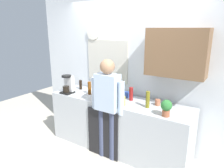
% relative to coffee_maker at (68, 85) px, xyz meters
% --- Properties ---
extents(ground_plane, '(8.00, 8.00, 0.00)m').
position_rel_coffee_maker_xyz_m(ground_plane, '(0.94, -0.13, -1.04)').
color(ground_plane, beige).
extents(kitchen_counter, '(2.42, 0.64, 0.89)m').
position_rel_coffee_maker_xyz_m(kitchen_counter, '(0.94, 0.17, -0.59)').
color(kitchen_counter, '#B2B7BC').
rests_on(kitchen_counter, ground_plane).
extents(dishwasher_panel, '(0.56, 0.02, 0.80)m').
position_rel_coffee_maker_xyz_m(dishwasher_panel, '(0.87, -0.16, -0.64)').
color(dishwasher_panel, black).
rests_on(dishwasher_panel, ground_plane).
extents(back_wall_assembly, '(4.02, 0.42, 2.60)m').
position_rel_coffee_maker_xyz_m(back_wall_assembly, '(1.05, 0.57, 0.32)').
color(back_wall_assembly, silver).
rests_on(back_wall_assembly, ground_plane).
extents(coffee_maker, '(0.20, 0.20, 0.33)m').
position_rel_coffee_maker_xyz_m(coffee_maker, '(0.00, 0.00, 0.00)').
color(coffee_maker, black).
rests_on(coffee_maker, kitchen_counter).
extents(bottle_green_wine, '(0.07, 0.07, 0.30)m').
position_rel_coffee_maker_xyz_m(bottle_green_wine, '(0.70, 0.33, 0.00)').
color(bottle_green_wine, '#195923').
rests_on(bottle_green_wine, kitchen_counter).
extents(bottle_amber_beer, '(0.06, 0.06, 0.23)m').
position_rel_coffee_maker_xyz_m(bottle_amber_beer, '(0.38, 0.14, -0.03)').
color(bottle_amber_beer, brown).
rests_on(bottle_amber_beer, kitchen_counter).
extents(bottle_red_vinegar, '(0.06, 0.06, 0.22)m').
position_rel_coffee_maker_xyz_m(bottle_red_vinegar, '(1.14, 0.26, -0.04)').
color(bottle_red_vinegar, maroon).
rests_on(bottle_red_vinegar, kitchen_counter).
extents(bottle_clear_soda, '(0.09, 0.09, 0.28)m').
position_rel_coffee_maker_xyz_m(bottle_clear_soda, '(1.02, 0.01, -0.01)').
color(bottle_clear_soda, '#2D8C33').
rests_on(bottle_clear_soda, kitchen_counter).
extents(bottle_dark_sauce, '(0.06, 0.06, 0.18)m').
position_rel_coffee_maker_xyz_m(bottle_dark_sauce, '(0.04, 0.29, -0.06)').
color(bottle_dark_sauce, black).
rests_on(bottle_dark_sauce, kitchen_counter).
extents(bottle_olive_oil, '(0.06, 0.06, 0.25)m').
position_rel_coffee_maker_xyz_m(bottle_olive_oil, '(1.49, 0.11, -0.02)').
color(bottle_olive_oil, olive).
rests_on(bottle_olive_oil, kitchen_counter).
extents(cup_blue_mug, '(0.08, 0.08, 0.10)m').
position_rel_coffee_maker_xyz_m(cup_blue_mug, '(1.02, 0.35, -0.10)').
color(cup_blue_mug, '#3351B2').
rests_on(cup_blue_mug, kitchen_counter).
extents(cup_terracotta_mug, '(0.08, 0.08, 0.09)m').
position_rel_coffee_maker_xyz_m(cup_terracotta_mug, '(1.58, 0.28, -0.10)').
color(cup_terracotta_mug, '#B26647').
rests_on(cup_terracotta_mug, kitchen_counter).
extents(mixing_bowl, '(0.22, 0.22, 0.08)m').
position_rel_coffee_maker_xyz_m(mixing_bowl, '(0.78, 0.11, -0.11)').
color(mixing_bowl, orange).
rests_on(mixing_bowl, kitchen_counter).
extents(potted_plant, '(0.15, 0.15, 0.23)m').
position_rel_coffee_maker_xyz_m(potted_plant, '(1.82, -0.04, -0.01)').
color(potted_plant, '#9E5638').
rests_on(potted_plant, kitchen_counter).
extents(dish_soap, '(0.06, 0.06, 0.18)m').
position_rel_coffee_maker_xyz_m(dish_soap, '(1.15, -0.02, -0.07)').
color(dish_soap, yellow).
rests_on(dish_soap, kitchen_counter).
extents(person_at_sink, '(0.57, 0.22, 1.60)m').
position_rel_coffee_maker_xyz_m(person_at_sink, '(0.94, -0.13, -0.09)').
color(person_at_sink, '#3F4766').
rests_on(person_at_sink, ground_plane).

